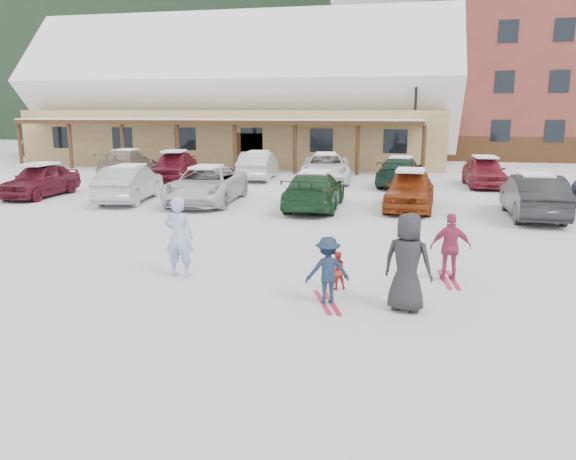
% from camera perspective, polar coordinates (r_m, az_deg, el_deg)
% --- Properties ---
extents(ground, '(160.00, 160.00, 0.00)m').
position_cam_1_polar(ground, '(11.96, -2.43, -5.61)').
color(ground, white).
rests_on(ground, ground).
extents(forested_hillside, '(300.00, 70.00, 38.00)m').
position_cam_1_polar(forested_hillside, '(97.28, 11.14, 21.01)').
color(forested_hillside, black).
rests_on(forested_hillside, ground).
extents(day_lodge, '(29.12, 12.50, 10.38)m').
position_cam_1_polar(day_lodge, '(40.75, -4.85, 12.52)').
color(day_lodge, tan).
rests_on(day_lodge, ground).
extents(alpine_hotel, '(31.48, 14.01, 21.48)m').
position_cam_1_polar(alpine_hotel, '(50.55, 26.36, 16.60)').
color(alpine_hotel, brown).
rests_on(alpine_hotel, ground).
extents(lamp_post, '(0.50, 0.25, 6.03)m').
position_cam_1_polar(lamp_post, '(34.82, 12.79, 11.48)').
color(lamp_post, black).
rests_on(lamp_post, ground).
extents(conifer_0, '(4.40, 4.40, 10.20)m').
position_cam_1_polar(conifer_0, '(50.22, -23.59, 13.50)').
color(conifer_0, black).
rests_on(conifer_0, ground).
extents(conifer_2, '(5.28, 5.28, 12.24)m').
position_cam_1_polar(conifer_2, '(62.48, -20.20, 14.35)').
color(conifer_2, black).
rests_on(conifer_2, ground).
extents(conifer_3, '(3.96, 3.96, 9.18)m').
position_cam_1_polar(conifer_3, '(55.12, 15.90, 13.23)').
color(conifer_3, black).
rests_on(conifer_3, ground).
extents(adult_skier, '(0.68, 0.46, 1.81)m').
position_cam_1_polar(adult_skier, '(12.57, -11.01, -0.69)').
color(adult_skier, '#98AEDD').
rests_on(adult_skier, ground).
extents(toddler_red, '(0.49, 0.46, 0.80)m').
position_cam_1_polar(toddler_red, '(11.64, 4.97, -4.10)').
color(toddler_red, red).
rests_on(toddler_red, ground).
extents(child_navy, '(0.96, 0.74, 1.31)m').
position_cam_1_polar(child_navy, '(10.70, 4.05, -4.12)').
color(child_navy, '#17263F').
rests_on(child_navy, ground).
extents(skis_child_navy, '(0.66, 1.38, 0.03)m').
position_cam_1_polar(skis_child_navy, '(10.90, 4.00, -7.34)').
color(skis_child_navy, '#BA1A35').
rests_on(skis_child_navy, ground).
extents(child_magenta, '(0.90, 0.46, 1.48)m').
position_cam_1_polar(child_magenta, '(12.58, 16.19, -1.70)').
color(child_magenta, '#A93457').
rests_on(child_magenta, ground).
extents(skis_child_magenta, '(0.36, 1.41, 0.03)m').
position_cam_1_polar(skis_child_magenta, '(12.77, 16.00, -4.86)').
color(skis_child_magenta, '#BA1A35').
rests_on(skis_child_magenta, ground).
extents(bystander_dark, '(1.03, 0.81, 1.84)m').
position_cam_1_polar(bystander_dark, '(10.46, 12.06, -3.23)').
color(bystander_dark, '#252527').
rests_on(bystander_dark, ground).
extents(parked_car_0, '(1.70, 4.12, 1.40)m').
position_cam_1_polar(parked_car_0, '(26.12, -23.87, 4.63)').
color(parked_car_0, '#591521').
rests_on(parked_car_0, ground).
extents(parked_car_1, '(2.18, 4.57, 1.45)m').
position_cam_1_polar(parked_car_1, '(23.53, -15.82, 4.55)').
color(parked_car_1, '#A0A1A5').
rests_on(parked_car_1, ground).
extents(parked_car_2, '(2.76, 5.37, 1.45)m').
position_cam_1_polar(parked_car_2, '(22.50, -8.28, 4.56)').
color(parked_car_2, silver).
rests_on(parked_car_2, ground).
extents(parked_car_3, '(2.05, 4.81, 1.38)m').
position_cam_1_polar(parked_car_3, '(20.99, 2.70, 4.04)').
color(parked_car_3, '#183D20').
rests_on(parked_car_3, ground).
extents(parked_car_4, '(1.96, 4.39, 1.46)m').
position_cam_1_polar(parked_car_4, '(21.36, 12.26, 4.03)').
color(parked_car_4, '#903814').
rests_on(parked_car_4, ground).
extents(parked_car_5, '(1.60, 4.54, 1.49)m').
position_cam_1_polar(parked_car_5, '(20.92, 23.65, 3.16)').
color(parked_car_5, black).
rests_on(parked_car_5, ground).
extents(parked_car_7, '(2.84, 5.32, 1.47)m').
position_cam_1_polar(parked_car_7, '(32.61, -16.07, 6.56)').
color(parked_car_7, gray).
rests_on(parked_car_7, ground).
extents(parked_car_8, '(2.56, 4.75, 1.54)m').
position_cam_1_polar(parked_car_8, '(30.07, -11.48, 6.42)').
color(parked_car_8, maroon).
rests_on(parked_car_8, ground).
extents(parked_car_9, '(2.00, 4.61, 1.48)m').
position_cam_1_polar(parked_car_9, '(29.85, -3.04, 6.54)').
color(parked_car_9, silver).
rests_on(parked_car_9, ground).
extents(parked_car_10, '(3.11, 5.54, 1.46)m').
position_cam_1_polar(parked_car_10, '(28.87, 3.85, 6.32)').
color(parked_car_10, white).
rests_on(parked_car_10, ground).
extents(parked_car_11, '(2.35, 4.96, 1.40)m').
position_cam_1_polar(parked_car_11, '(27.82, 11.33, 5.83)').
color(parked_car_11, '#173123').
rests_on(parked_car_11, ground).
extents(parked_car_12, '(1.93, 4.33, 1.45)m').
position_cam_1_polar(parked_car_12, '(28.63, 19.31, 5.61)').
color(parked_car_12, maroon).
rests_on(parked_car_12, ground).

